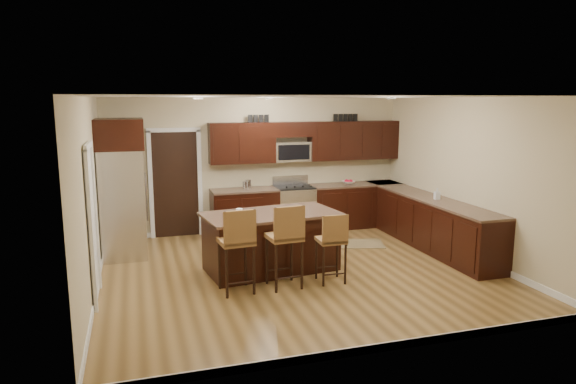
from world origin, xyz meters
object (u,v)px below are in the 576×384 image
object	(u,v)px
range	(294,208)
stool_mid	(286,237)
stool_left	(237,241)
refrigerator	(122,187)
island	(271,243)
stool_right	(332,240)

from	to	relation	value
range	stool_mid	distance (m)	3.28
stool_left	refrigerator	distance (m)	2.79
range	stool_mid	world-z (taller)	stool_mid
stool_left	refrigerator	size ratio (longest dim) A/B	0.51
range	stool_mid	size ratio (longest dim) A/B	0.91
island	stool_left	bearing A→B (deg)	-137.08
stool_left	stool_right	xyz separation A→B (m)	(1.40, 0.01, -0.10)
stool_mid	refrigerator	world-z (taller)	refrigerator
stool_right	stool_mid	bearing A→B (deg)	-177.28
stool_mid	refrigerator	xyz separation A→B (m)	(-2.21, 2.30, 0.44)
stool_mid	island	bearing A→B (deg)	84.76
island	stool_right	distance (m)	1.12
island	stool_right	xyz separation A→B (m)	(0.70, -0.84, 0.22)
stool_mid	range	bearing A→B (deg)	65.83
range	island	bearing A→B (deg)	-115.81
range	stool_left	xyz separation A→B (m)	(-1.78, -3.08, 0.28)
island	stool_mid	distance (m)	0.91
stool_left	stool_right	distance (m)	1.40
range	stool_right	world-z (taller)	range
stool_mid	refrigerator	bearing A→B (deg)	129.09
range	stool_left	distance (m)	3.57
refrigerator	stool_right	bearing A→B (deg)	-38.14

